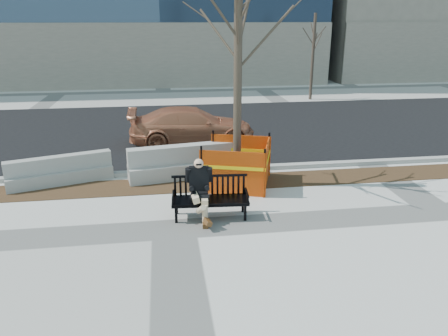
{
  "coord_description": "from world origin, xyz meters",
  "views": [
    {
      "loc": [
        -0.14,
        -8.53,
        4.33
      ],
      "look_at": [
        1.25,
        1.08,
        0.96
      ],
      "focal_mm": 35.05,
      "sensor_mm": 36.0,
      "label": 1
    }
  ],
  "objects_px": {
    "tree_fence": "(237,184)",
    "sedan": "(192,143)",
    "bench": "(210,217)",
    "jersey_barrier_left": "(62,183)",
    "jersey_barrier_right": "(188,177)",
    "seated_man": "(200,216)"
  },
  "relations": [
    {
      "from": "tree_fence",
      "to": "sedan",
      "type": "relative_size",
      "value": 1.43
    },
    {
      "from": "tree_fence",
      "to": "bench",
      "type": "bearing_deg",
      "value": -115.74
    },
    {
      "from": "tree_fence",
      "to": "jersey_barrier_left",
      "type": "height_order",
      "value": "tree_fence"
    },
    {
      "from": "tree_fence",
      "to": "jersey_barrier_right",
      "type": "distance_m",
      "value": 1.49
    },
    {
      "from": "bench",
      "to": "sedan",
      "type": "height_order",
      "value": "sedan"
    },
    {
      "from": "seated_man",
      "to": "jersey_barrier_right",
      "type": "relative_size",
      "value": 0.41
    },
    {
      "from": "seated_man",
      "to": "jersey_barrier_left",
      "type": "height_order",
      "value": "seated_man"
    },
    {
      "from": "seated_man",
      "to": "bench",
      "type": "bearing_deg",
      "value": -11.14
    },
    {
      "from": "bench",
      "to": "jersey_barrier_left",
      "type": "distance_m",
      "value": 4.67
    },
    {
      "from": "bench",
      "to": "sedan",
      "type": "distance_m",
      "value": 6.22
    },
    {
      "from": "jersey_barrier_left",
      "to": "sedan",
      "type": "bearing_deg",
      "value": 24.64
    },
    {
      "from": "tree_fence",
      "to": "seated_man",
      "type": "bearing_deg",
      "value": -121.98
    },
    {
      "from": "tree_fence",
      "to": "jersey_barrier_right",
      "type": "relative_size",
      "value": 1.91
    },
    {
      "from": "bench",
      "to": "seated_man",
      "type": "relative_size",
      "value": 1.29
    },
    {
      "from": "seated_man",
      "to": "jersey_barrier_left",
      "type": "relative_size",
      "value": 0.5
    },
    {
      "from": "jersey_barrier_right",
      "to": "tree_fence",
      "type": "bearing_deg",
      "value": -40.96
    },
    {
      "from": "seated_man",
      "to": "jersey_barrier_left",
      "type": "xyz_separation_m",
      "value": [
        -3.57,
        2.64,
        0.0
      ]
    },
    {
      "from": "bench",
      "to": "sedan",
      "type": "bearing_deg",
      "value": 93.3
    },
    {
      "from": "bench",
      "to": "sedan",
      "type": "relative_size",
      "value": 0.4
    },
    {
      "from": "seated_man",
      "to": "jersey_barrier_right",
      "type": "xyz_separation_m",
      "value": [
        -0.09,
        2.68,
        0.0
      ]
    },
    {
      "from": "bench",
      "to": "tree_fence",
      "type": "relative_size",
      "value": 0.28
    },
    {
      "from": "seated_man",
      "to": "sedan",
      "type": "xyz_separation_m",
      "value": [
        0.3,
        6.16,
        0.0
      ]
    }
  ]
}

